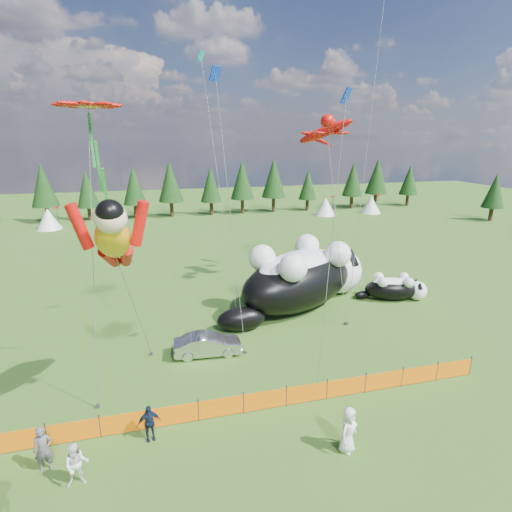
{
  "coord_description": "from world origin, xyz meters",
  "views": [
    {
      "loc": [
        -4.23,
        -17.76,
        11.83
      ],
      "look_at": [
        1.38,
        4.0,
        5.15
      ],
      "focal_mm": 28.0,
      "sensor_mm": 36.0,
      "label": 1
    }
  ],
  "objects": [
    {
      "name": "ground",
      "position": [
        0.0,
        0.0,
        0.0
      ],
      "size": [
        160.0,
        160.0,
        0.0
      ],
      "primitive_type": "plane",
      "color": "#15380A",
      "rests_on": "ground"
    },
    {
      "name": "safety_fence",
      "position": [
        0.0,
        -3.0,
        0.5
      ],
      "size": [
        22.06,
        0.06,
        1.1
      ],
      "color": "#262626",
      "rests_on": "ground"
    },
    {
      "name": "tree_line",
      "position": [
        0.0,
        45.0,
        4.0
      ],
      "size": [
        90.0,
        4.0,
        8.0
      ],
      "primitive_type": null,
      "color": "black",
      "rests_on": "ground"
    },
    {
      "name": "festival_tents",
      "position": [
        11.0,
        40.0,
        1.4
      ],
      "size": [
        50.0,
        3.2,
        2.8
      ],
      "primitive_type": null,
      "color": "white",
      "rests_on": "ground"
    },
    {
      "name": "cat_large",
      "position": [
        5.89,
        7.57,
        2.29
      ],
      "size": [
        12.4,
        8.71,
        4.82
      ],
      "rotation": [
        0.0,
        0.0,
        0.47
      ],
      "color": "black",
      "rests_on": "ground"
    },
    {
      "name": "cat_small",
      "position": [
        13.02,
        6.94,
        0.93
      ],
      "size": [
        5.32,
        2.97,
        1.96
      ],
      "rotation": [
        0.0,
        0.0,
        -0.29
      ],
      "color": "black",
      "rests_on": "ground"
    },
    {
      "name": "car",
      "position": [
        -1.84,
        2.43,
        0.63
      ],
      "size": [
        3.89,
        1.59,
        1.26
      ],
      "primitive_type": "imported",
      "rotation": [
        0.0,
        0.0,
        1.5
      ],
      "color": "silver",
      "rests_on": "ground"
    },
    {
      "name": "spectator_a",
      "position": [
        -8.77,
        -4.26,
        0.91
      ],
      "size": [
        0.71,
        0.51,
        1.83
      ],
      "primitive_type": "imported",
      "rotation": [
        0.0,
        0.0,
        0.11
      ],
      "color": "#505054",
      "rests_on": "ground"
    },
    {
      "name": "spectator_b",
      "position": [
        -7.5,
        -5.26,
        0.85
      ],
      "size": [
        0.85,
        0.54,
        1.7
      ],
      "primitive_type": "imported",
      "rotation": [
        0.0,
        0.0,
        0.06
      ],
      "color": "white",
      "rests_on": "ground"
    },
    {
      "name": "spectator_c",
      "position": [
        -5.04,
        -3.6,
        0.79
      ],
      "size": [
        0.98,
        0.6,
        1.57
      ],
      "primitive_type": "imported",
      "rotation": [
        0.0,
        0.0,
        0.15
      ],
      "color": "#121B33",
      "rests_on": "ground"
    },
    {
      "name": "spectator_e",
      "position": [
        2.46,
        -6.15,
        0.96
      ],
      "size": [
        1.11,
        1.04,
        1.91
      ],
      "primitive_type": "imported",
      "rotation": [
        0.0,
        0.0,
        0.62
      ],
      "color": "white",
      "rests_on": "ground"
    },
    {
      "name": "superhero_kite",
      "position": [
        -5.89,
        -1.38,
        7.95
      ],
      "size": [
        4.33,
        6.99,
        10.61
      ],
      "color": "#FFAA0D",
      "rests_on": "ground"
    },
    {
      "name": "gecko_kite",
      "position": [
        8.72,
        11.52,
        12.28
      ],
      "size": [
        6.77,
        11.26,
        14.57
      ],
      "color": "#C00D09",
      "rests_on": "ground"
    },
    {
      "name": "flower_kite",
      "position": [
        -6.6,
        1.12,
        12.96
      ],
      "size": [
        3.26,
        3.77,
        13.34
      ],
      "color": "#C00D09",
      "rests_on": "ground"
    },
    {
      "name": "diamond_kite_a",
      "position": [
        -0.66,
        4.16,
        14.3
      ],
      "size": [
        1.52,
        2.69,
        15.74
      ],
      "color": "#0B33B3",
      "rests_on": "ground"
    },
    {
      "name": "diamond_kite_c",
      "position": [
        4.04,
        -1.03,
        12.84
      ],
      "size": [
        1.77,
        1.71,
        14.27
      ],
      "color": "#0B33B3",
      "rests_on": "ground"
    },
    {
      "name": "diamond_kite_d",
      "position": [
        -0.26,
        12.22,
        16.12
      ],
      "size": [
        1.3,
        8.21,
        18.82
      ],
      "color": "#0C919B",
      "rests_on": "ground"
    }
  ]
}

